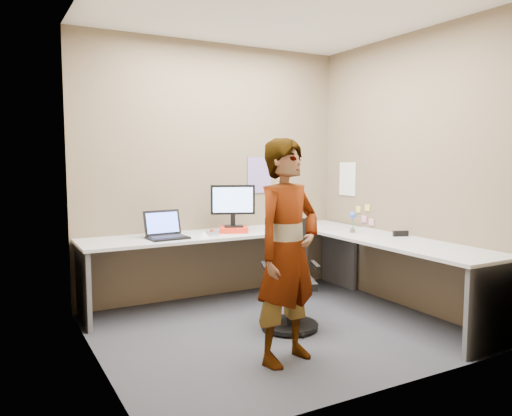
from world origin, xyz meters
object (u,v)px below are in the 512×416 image
person (288,252)px  office_chair (289,285)px  desk (294,251)px  monitor (233,202)px

person → office_chair: bearing=40.3°
desk → office_chair: (-0.30, -0.37, -0.20)m
monitor → person: person is taller
monitor → desk: bearing=-33.4°
office_chair → person: 0.85m
office_chair → person: person is taller
monitor → office_chair: monitor is taller
desk → monitor: size_ratio=6.91×
monitor → office_chair: 1.15m
office_chair → monitor: bearing=118.2°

